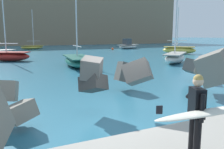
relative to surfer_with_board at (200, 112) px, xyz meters
The scene contains 12 objects.
ground_plane 3.84m from the surfer_with_board, 89.68° to the left, with size 400.00×400.00×0.00m, color #2D6B84.
breakwater_jetty 4.82m from the surfer_with_board, 90.78° to the left, with size 30.08×6.55×2.36m.
surfer_with_board is the anchor object (origin of this frame).
boat_near_left 19.71m from the surfer_with_board, 51.09° to the left, with size 5.28×4.85×6.79m.
boat_near_centre 31.78m from the surfer_with_board, 49.60° to the left, with size 4.83×4.66×6.86m.
boat_near_right 33.32m from the surfer_with_board, 96.35° to the left, with size 4.76×4.76×5.89m.
boat_mid_left 16.90m from the surfer_with_board, 81.00° to the left, with size 2.69×6.07×6.04m.
boat_far_left 24.38m from the surfer_with_board, 96.40° to the left, with size 4.74×3.71×8.11m.
boat_far_centre 46.07m from the surfer_with_board, 87.29° to the left, with size 5.06×3.47×7.69m.
boat_far_right 44.02m from the surfer_with_board, 62.69° to the left, with size 6.26×4.54×2.07m.
mooring_buoy_inner 39.56m from the surfer_with_board, 67.11° to the left, with size 0.44×0.44×0.44m.
headland_bluff 81.68m from the surfer_with_board, 90.19° to the left, with size 104.06×38.73×18.49m.
Camera 1 is at (-3.50, -6.89, 2.78)m, focal length 37.59 mm.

